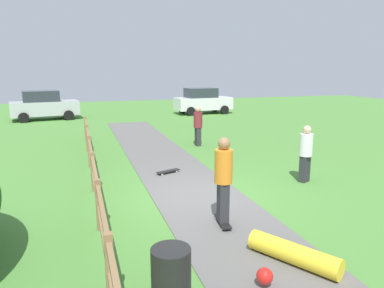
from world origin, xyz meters
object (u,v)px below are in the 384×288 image
(skater_fallen, at_px, (291,255))
(parked_car_white, at_px, (203,101))
(skateboard_loose, at_px, (168,171))
(bystander_white, at_px, (306,151))
(trash_bin, at_px, (171,279))
(bystander_maroon, at_px, (198,124))
(parked_car_silver, at_px, (44,105))
(skater_riding, at_px, (223,177))

(skater_fallen, height_order, parked_car_white, parked_car_white)
(skateboard_loose, height_order, bystander_white, bystander_white)
(trash_bin, relative_size, skateboard_loose, 1.10)
(bystander_maroon, relative_size, parked_car_white, 0.40)
(bystander_maroon, distance_m, parked_car_silver, 12.99)
(skateboard_loose, relative_size, bystander_maroon, 0.48)
(bystander_maroon, relative_size, parked_car_silver, 0.39)
(skater_fallen, xyz_separation_m, skateboard_loose, (-0.67, 6.00, -0.11))
(trash_bin, distance_m, bystander_white, 6.86)
(skater_fallen, distance_m, parked_car_silver, 21.45)
(skater_riding, height_order, bystander_maroon, skater_riding)
(skater_fallen, relative_size, bystander_white, 0.94)
(skateboard_loose, bearing_deg, parked_car_white, 66.79)
(skateboard_loose, bearing_deg, bystander_maroon, 59.07)
(skateboard_loose, relative_size, bystander_white, 0.48)
(skateboard_loose, bearing_deg, parked_car_silver, 107.94)
(skater_riding, relative_size, skateboard_loose, 2.32)
(trash_bin, xyz_separation_m, parked_car_white, (7.87, 21.19, 0.51))
(skater_fallen, bearing_deg, skateboard_loose, 96.42)
(trash_bin, xyz_separation_m, skater_fallen, (2.22, 0.45, -0.25))
(skater_riding, bearing_deg, parked_car_silver, 104.73)
(skater_fallen, relative_size, parked_car_white, 0.37)
(bystander_white, bearing_deg, skater_fallen, -127.01)
(skateboard_loose, height_order, bystander_maroon, bystander_maroon)
(trash_bin, height_order, parked_car_silver, parked_car_silver)
(skater_riding, xyz_separation_m, parked_car_white, (6.13, 18.86, -0.13))
(skater_fallen, distance_m, bystander_white, 5.04)
(skater_riding, bearing_deg, bystander_maroon, 75.17)
(skater_riding, distance_m, parked_car_white, 19.83)
(parked_car_white, bearing_deg, trash_bin, -110.37)
(parked_car_silver, bearing_deg, skater_fallen, -75.28)
(parked_car_silver, bearing_deg, parked_car_white, 0.02)
(trash_bin, distance_m, skater_fallen, 2.28)
(parked_car_white, bearing_deg, bystander_maroon, -110.26)
(trash_bin, height_order, bystander_maroon, bystander_maroon)
(bystander_maroon, bearing_deg, parked_car_white, 69.74)
(bystander_white, bearing_deg, skateboard_loose, 151.20)
(skater_riding, height_order, bystander_white, skater_riding)
(skater_riding, distance_m, bystander_maroon, 8.23)
(bystander_white, height_order, parked_car_white, parked_car_white)
(bystander_maroon, bearing_deg, skater_fallen, -99.36)
(skateboard_loose, bearing_deg, skater_riding, -87.39)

